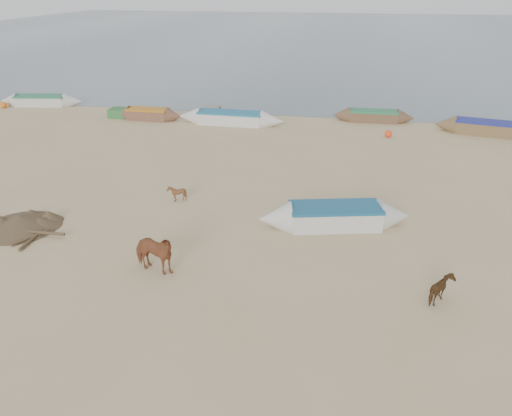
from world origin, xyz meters
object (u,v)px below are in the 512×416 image
(calf_right, at_px, (442,290))
(near_canoe, at_px, (335,216))
(cow_adult, at_px, (153,253))
(calf_front, at_px, (177,193))

(calf_right, height_order, near_canoe, same)
(cow_adult, height_order, calf_front, cow_adult)
(calf_right, bearing_deg, calf_front, 68.69)
(cow_adult, relative_size, near_canoe, 0.29)
(calf_right, relative_size, near_canoe, 0.15)
(calf_front, bearing_deg, near_canoe, 94.92)
(cow_adult, xyz_separation_m, calf_right, (9.13, 0.02, -0.29))
(cow_adult, bearing_deg, calf_right, -74.55)
(calf_front, distance_m, calf_right, 11.83)
(cow_adult, xyz_separation_m, near_canoe, (5.71, 4.59, -0.29))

